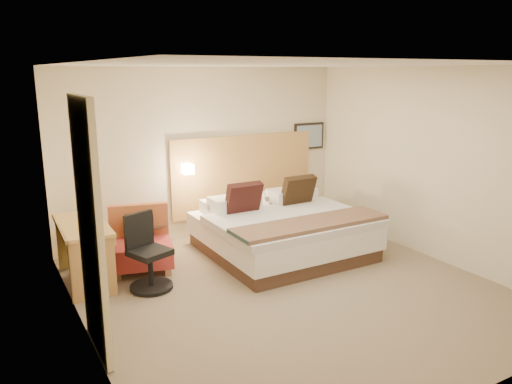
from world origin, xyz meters
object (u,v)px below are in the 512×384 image
side_table (152,240)px  lounge_chair (141,245)px  desk (85,236)px  bed (282,230)px  desk_chair (148,258)px

side_table → lounge_chair: bearing=-135.8°
desk → side_table: bearing=18.4°
lounge_chair → desk: lounge_chair is taller
bed → lounge_chair: (-1.99, 0.43, -0.01)m
bed → desk_chair: bed is taller
desk → desk_chair: size_ratio=1.35×
bed → desk: (-2.72, 0.34, 0.26)m
lounge_chair → side_table: size_ratio=1.76×
side_table → desk: (-0.96, -0.32, 0.31)m
lounge_chair → desk_chair: bearing=-99.5°
bed → desk_chair: size_ratio=2.39×
side_table → desk_chair: 0.97m
lounge_chair → side_table: bearing=44.2°
desk_chair → side_table: bearing=68.9°
desk_chair → lounge_chair: bearing=80.5°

